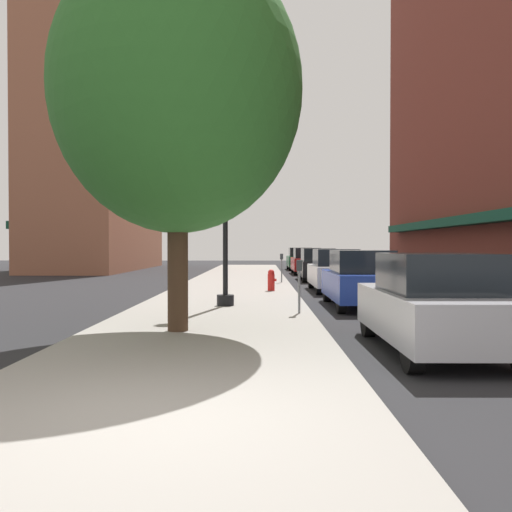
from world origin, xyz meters
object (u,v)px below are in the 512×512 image
(car_white, at_px, (335,271))
(car_black, at_px, (317,265))
(parking_meter_far, at_px, (282,264))
(tree_near, at_px, (177,90))
(parking_meter_near, at_px, (299,280))
(car_red, at_px, (307,261))
(car_blue, at_px, (361,279))
(fire_hydrant, at_px, (271,280))
(lamppost, at_px, (225,195))
(car_green, at_px, (300,259))
(car_silver, at_px, (434,304))

(car_white, height_order, car_black, same)
(parking_meter_far, bearing_deg, tree_near, -100.00)
(parking_meter_near, distance_m, car_red, 21.63)
(car_red, bearing_deg, car_blue, -89.55)
(fire_hydrant, relative_size, car_blue, 0.18)
(car_black, bearing_deg, car_red, 92.26)
(lamppost, xyz_separation_m, tree_near, (-0.64, -4.64, 1.62))
(parking_meter_near, xyz_separation_m, tree_near, (-2.58, -2.89, 3.87))
(tree_near, bearing_deg, car_white, 67.61)
(tree_near, xyz_separation_m, car_white, (4.53, 10.99, -4.01))
(lamppost, relative_size, car_green, 1.37)
(car_blue, bearing_deg, car_white, 87.99)
(car_blue, height_order, car_red, same)
(car_silver, relative_size, car_red, 1.00)
(parking_meter_far, bearing_deg, car_black, 57.94)
(parking_meter_far, height_order, car_black, car_black)
(car_green, bearing_deg, car_silver, -90.12)
(parking_meter_far, bearing_deg, car_green, 83.12)
(car_silver, bearing_deg, fire_hydrant, 103.57)
(car_red, bearing_deg, car_white, -89.55)
(fire_hydrant, xyz_separation_m, parking_meter_near, (0.56, -6.96, 0.43))
(car_silver, bearing_deg, car_green, 91.16)
(car_red, bearing_deg, parking_meter_far, -100.78)
(car_black, distance_m, car_red, 6.71)
(parking_meter_near, bearing_deg, car_silver, -66.37)
(car_silver, bearing_deg, parking_meter_near, 114.80)
(fire_hydrant, distance_m, car_silver, 11.70)
(car_silver, height_order, car_white, same)
(lamppost, relative_size, tree_near, 0.79)
(parking_meter_near, height_order, car_green, car_green)
(car_blue, xyz_separation_m, car_black, (0.00, 12.38, 0.00))
(fire_hydrant, height_order, tree_near, tree_near)
(tree_near, height_order, car_red, tree_near)
(parking_meter_far, height_order, car_silver, car_silver)
(lamppost, height_order, car_red, lamppost)
(tree_near, bearing_deg, car_blue, 49.73)
(parking_meter_far, xyz_separation_m, tree_near, (-2.58, -14.61, 3.87))
(fire_hydrant, distance_m, parking_meter_far, 4.80)
(parking_meter_far, relative_size, car_white, 0.30)
(parking_meter_far, bearing_deg, fire_hydrant, -96.75)
(parking_meter_near, xyz_separation_m, car_red, (1.95, 21.54, -0.14))
(fire_hydrant, bearing_deg, car_red, 80.22)
(lamppost, xyz_separation_m, parking_meter_near, (1.94, -1.75, -2.25))
(lamppost, bearing_deg, car_white, 58.50)
(parking_meter_near, relative_size, car_red, 0.30)
(car_blue, bearing_deg, car_red, 87.99)
(parking_meter_far, bearing_deg, car_blue, -78.11)
(car_black, height_order, car_green, same)
(car_green, bearing_deg, parking_meter_near, -94.12)
(car_silver, height_order, car_black, same)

